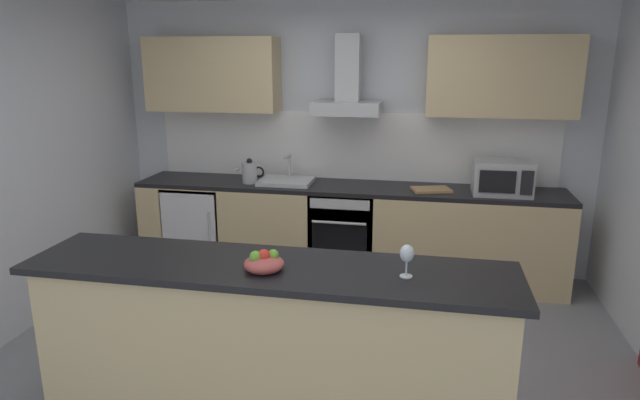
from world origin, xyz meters
TOP-DOWN VIEW (x-y plane):
  - ground at (0.00, 0.00)m, footprint 5.58×4.93m
  - wall_back at (0.00, 2.02)m, footprint 5.58×0.12m
  - backsplash_tile at (0.00, 1.95)m, footprint 3.89×0.02m
  - counter_back at (0.00, 1.64)m, footprint 4.03×0.60m
  - counter_island at (-0.10, -0.61)m, footprint 2.75×0.64m
  - upper_cabinets at (0.00, 1.79)m, footprint 3.98×0.32m
  - oven at (-0.01, 1.62)m, footprint 0.60×0.62m
  - refrigerator at (-1.48, 1.61)m, footprint 0.58×0.60m
  - microwave at (1.39, 1.59)m, footprint 0.50×0.38m
  - sink at (-0.58, 1.63)m, footprint 0.50×0.40m
  - kettle at (-0.93, 1.58)m, footprint 0.29×0.15m
  - range_hood at (-0.01, 1.75)m, footprint 0.62×0.45m
  - wine_glass at (0.66, -0.64)m, footprint 0.08×0.08m
  - fruit_bowl at (-0.10, -0.69)m, footprint 0.22×0.22m
  - chopping_board at (0.79, 1.59)m, footprint 0.39×0.31m

SIDE VIEW (x-z plane):
  - ground at x=0.00m, z-range -0.02..0.00m
  - refrigerator at x=-1.48m, z-range 0.00..0.85m
  - counter_back at x=0.00m, z-range 0.00..0.90m
  - oven at x=-0.01m, z-range 0.06..0.86m
  - counter_island at x=-0.10m, z-range 0.01..0.97m
  - chopping_board at x=0.79m, z-range 0.90..0.92m
  - sink at x=-0.58m, z-range 0.80..1.06m
  - kettle at x=-0.93m, z-range 0.89..1.13m
  - fruit_bowl at x=-0.10m, z-range 0.94..1.07m
  - microwave at x=1.39m, z-range 0.90..1.20m
  - wine_glass at x=0.66m, z-range 1.00..1.18m
  - backsplash_tile at x=0.00m, z-range 0.90..1.56m
  - wall_back at x=0.00m, z-range 0.00..2.60m
  - range_hood at x=-0.01m, z-range 1.43..2.15m
  - upper_cabinets at x=0.00m, z-range 1.56..2.26m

